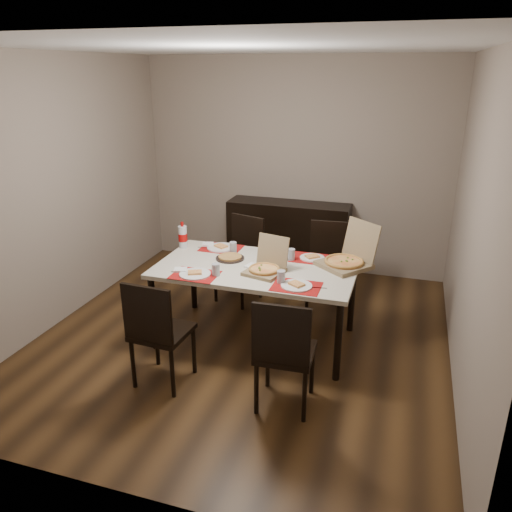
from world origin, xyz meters
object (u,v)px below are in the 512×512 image
(sideboard, at_px, (288,238))
(chair_far_left, at_px, (242,255))
(dining_table, at_px, (256,273))
(pizza_box_center, at_px, (266,267))
(chair_near_left, at_px, (157,329))
(chair_near_right, at_px, (284,350))
(soda_bottle, at_px, (183,237))
(chair_far_right, at_px, (328,262))
(dip_bowl, at_px, (281,259))

(sideboard, relative_size, chair_far_left, 1.61)
(dining_table, bearing_deg, pizza_box_center, -41.65)
(chair_near_left, relative_size, chair_near_right, 1.00)
(chair_near_left, height_order, soda_bottle, soda_bottle)
(chair_near_right, xyz_separation_m, soda_bottle, (-1.36, 1.21, 0.35))
(chair_far_left, bearing_deg, sideboard, 71.65)
(sideboard, distance_m, chair_far_right, 1.06)
(chair_near_left, height_order, pizza_box_center, pizza_box_center)
(dining_table, height_order, pizza_box_center, pizza_box_center)
(sideboard, height_order, pizza_box_center, pizza_box_center)
(pizza_box_center, bearing_deg, dining_table, 138.35)
(chair_far_right, xyz_separation_m, pizza_box_center, (-0.39, -1.03, 0.29))
(dining_table, xyz_separation_m, soda_bottle, (-0.85, 0.27, 0.18))
(soda_bottle, bearing_deg, pizza_box_center, -21.23)
(dip_bowl, relative_size, soda_bottle, 0.46)
(dining_table, relative_size, chair_near_right, 1.94)
(dining_table, bearing_deg, sideboard, 94.19)
(dining_table, height_order, chair_far_left, chair_far_left)
(chair_near_right, bearing_deg, chair_far_right, 89.80)
(sideboard, height_order, chair_far_right, chair_far_right)
(pizza_box_center, bearing_deg, chair_near_right, -65.24)
(chair_far_right, bearing_deg, chair_near_left, -119.26)
(chair_far_right, xyz_separation_m, dip_bowl, (-0.34, -0.71, 0.25))
(chair_far_left, height_order, chair_far_right, same)
(chair_far_left, distance_m, dip_bowl, 0.92)
(chair_near_left, xyz_separation_m, pizza_box_center, (0.65, 0.83, 0.29))
(chair_near_right, height_order, soda_bottle, soda_bottle)
(chair_far_right, height_order, dip_bowl, chair_far_right)
(pizza_box_center, bearing_deg, chair_far_right, 69.19)
(dining_table, bearing_deg, chair_far_right, 60.44)
(chair_far_left, height_order, dip_bowl, chair_far_left)
(dining_table, bearing_deg, chair_near_right, -61.59)
(pizza_box_center, distance_m, dip_bowl, 0.32)
(chair_far_left, relative_size, chair_far_right, 1.00)
(dining_table, relative_size, chair_near_left, 1.94)
(dip_bowl, bearing_deg, chair_far_right, 64.35)
(chair_far_right, bearing_deg, sideboard, 127.47)
(chair_near_right, height_order, chair_far_right, same)
(dining_table, xyz_separation_m, chair_near_right, (0.51, -0.94, -0.17))
(chair_near_right, relative_size, dip_bowl, 7.66)
(soda_bottle, bearing_deg, chair_near_left, -74.78)
(dining_table, height_order, chair_far_right, chair_far_right)
(sideboard, bearing_deg, chair_far_right, -52.53)
(dining_table, relative_size, soda_bottle, 6.77)
(chair_far_left, bearing_deg, soda_bottle, -126.23)
(chair_near_left, distance_m, dip_bowl, 1.37)
(chair_far_right, relative_size, soda_bottle, 3.50)
(soda_bottle, bearing_deg, dip_bowl, -3.48)
(sideboard, bearing_deg, dip_bowl, -78.81)
(chair_far_left, bearing_deg, chair_near_right, -62.27)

